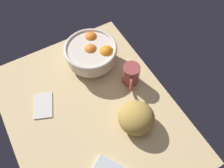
{
  "coord_description": "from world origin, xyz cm",
  "views": [
    {
      "loc": [
        40.83,
        -13.91,
        88.67
      ],
      "look_at": [
        -5.13,
        12.06,
        5.0
      ],
      "focal_mm": 39.26,
      "sensor_mm": 36.0,
      "label": 1
    }
  ],
  "objects_px": {
    "napkin_spare": "(43,105)",
    "fruit_bowl": "(92,52)",
    "bread_loaf": "(136,118)",
    "mug": "(131,75)"
  },
  "relations": [
    {
      "from": "fruit_bowl",
      "to": "napkin_spare",
      "type": "bearing_deg",
      "value": -69.97
    },
    {
      "from": "fruit_bowl",
      "to": "napkin_spare",
      "type": "distance_m",
      "value": 0.3
    },
    {
      "from": "bread_loaf",
      "to": "mug",
      "type": "height_order",
      "value": "bread_loaf"
    },
    {
      "from": "bread_loaf",
      "to": "mug",
      "type": "xyz_separation_m",
      "value": [
        -0.17,
        0.08,
        -0.0
      ]
    },
    {
      "from": "fruit_bowl",
      "to": "bread_loaf",
      "type": "bearing_deg",
      "value": 1.14
    },
    {
      "from": "fruit_bowl",
      "to": "bread_loaf",
      "type": "distance_m",
      "value": 0.35
    },
    {
      "from": "napkin_spare",
      "to": "bread_loaf",
      "type": "bearing_deg",
      "value": 48.96
    },
    {
      "from": "napkin_spare",
      "to": "fruit_bowl",
      "type": "bearing_deg",
      "value": 110.03
    },
    {
      "from": "napkin_spare",
      "to": "mug",
      "type": "xyz_separation_m",
      "value": [
        0.07,
        0.37,
        0.04
      ]
    },
    {
      "from": "napkin_spare",
      "to": "mug",
      "type": "relative_size",
      "value": 1.07
    }
  ]
}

